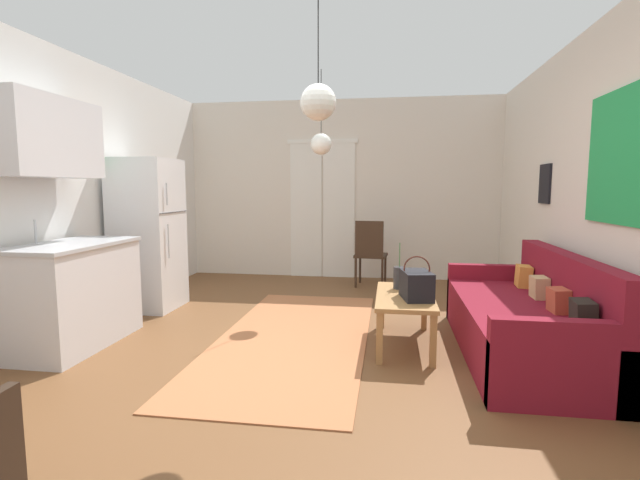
{
  "coord_description": "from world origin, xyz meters",
  "views": [
    {
      "loc": [
        0.74,
        -3.3,
        1.36
      ],
      "look_at": [
        0.04,
        1.23,
        0.83
      ],
      "focal_mm": 25.75,
      "sensor_mm": 36.0,
      "label": 1
    }
  ],
  "objects_px": {
    "coffee_table": "(405,301)",
    "bamboo_vase": "(399,278)",
    "couch": "(529,323)",
    "accent_chair": "(370,251)",
    "pendant_lamp_near": "(318,102)",
    "refrigerator": "(148,234)",
    "handbag": "(416,285)",
    "pendant_lamp_far": "(321,144)"
  },
  "relations": [
    {
      "from": "coffee_table",
      "to": "bamboo_vase",
      "type": "xyz_separation_m",
      "value": [
        -0.05,
        0.22,
        0.16
      ]
    },
    {
      "from": "couch",
      "to": "accent_chair",
      "type": "distance_m",
      "value": 2.78
    },
    {
      "from": "pendant_lamp_near",
      "to": "refrigerator",
      "type": "bearing_deg",
      "value": 142.61
    },
    {
      "from": "bamboo_vase",
      "to": "accent_chair",
      "type": "relative_size",
      "value": 0.46
    },
    {
      "from": "coffee_table",
      "to": "refrigerator",
      "type": "bearing_deg",
      "value": 163.5
    },
    {
      "from": "refrigerator",
      "to": "accent_chair",
      "type": "bearing_deg",
      "value": 31.39
    },
    {
      "from": "coffee_table",
      "to": "handbag",
      "type": "height_order",
      "value": "handbag"
    },
    {
      "from": "couch",
      "to": "handbag",
      "type": "distance_m",
      "value": 0.95
    },
    {
      "from": "couch",
      "to": "refrigerator",
      "type": "height_order",
      "value": "refrigerator"
    },
    {
      "from": "coffee_table",
      "to": "handbag",
      "type": "xyz_separation_m",
      "value": [
        0.09,
        -0.14,
        0.18
      ]
    },
    {
      "from": "couch",
      "to": "accent_chair",
      "type": "height_order",
      "value": "accent_chair"
    },
    {
      "from": "couch",
      "to": "pendant_lamp_far",
      "type": "xyz_separation_m",
      "value": [
        -1.9,
        1.33,
        1.57
      ]
    },
    {
      "from": "coffee_table",
      "to": "bamboo_vase",
      "type": "relative_size",
      "value": 2.43
    },
    {
      "from": "accent_chair",
      "to": "couch",
      "type": "bearing_deg",
      "value": 126.1
    },
    {
      "from": "bamboo_vase",
      "to": "refrigerator",
      "type": "xyz_separation_m",
      "value": [
        -2.76,
        0.61,
        0.29
      ]
    },
    {
      "from": "couch",
      "to": "bamboo_vase",
      "type": "bearing_deg",
      "value": 163.02
    },
    {
      "from": "bamboo_vase",
      "to": "accent_chair",
      "type": "distance_m",
      "value": 2.11
    },
    {
      "from": "couch",
      "to": "coffee_table",
      "type": "relative_size",
      "value": 2.05
    },
    {
      "from": "bamboo_vase",
      "to": "pendant_lamp_far",
      "type": "bearing_deg",
      "value": 130.55
    },
    {
      "from": "couch",
      "to": "pendant_lamp_near",
      "type": "relative_size",
      "value": 2.45
    },
    {
      "from": "refrigerator",
      "to": "pendant_lamp_far",
      "type": "relative_size",
      "value": 1.8
    },
    {
      "from": "bamboo_vase",
      "to": "handbag",
      "type": "bearing_deg",
      "value": -70.06
    },
    {
      "from": "bamboo_vase",
      "to": "pendant_lamp_near",
      "type": "bearing_deg",
      "value": -118.37
    },
    {
      "from": "pendant_lamp_near",
      "to": "coffee_table",
      "type": "bearing_deg",
      "value": 53.59
    },
    {
      "from": "couch",
      "to": "coffee_table",
      "type": "bearing_deg",
      "value": 174.62
    },
    {
      "from": "pendant_lamp_far",
      "to": "couch",
      "type": "bearing_deg",
      "value": -34.96
    },
    {
      "from": "refrigerator",
      "to": "pendant_lamp_far",
      "type": "bearing_deg",
      "value": 12.05
    },
    {
      "from": "couch",
      "to": "pendant_lamp_near",
      "type": "distance_m",
      "value": 2.42
    },
    {
      "from": "coffee_table",
      "to": "accent_chair",
      "type": "xyz_separation_m",
      "value": [
        -0.4,
        2.3,
        0.12
      ]
    },
    {
      "from": "pendant_lamp_near",
      "to": "pendant_lamp_far",
      "type": "xyz_separation_m",
      "value": [
        -0.29,
        2.08,
        -0.08
      ]
    },
    {
      "from": "bamboo_vase",
      "to": "refrigerator",
      "type": "relative_size",
      "value": 0.25
    },
    {
      "from": "bamboo_vase",
      "to": "couch",
      "type": "bearing_deg",
      "value": -16.98
    },
    {
      "from": "handbag",
      "to": "coffee_table",
      "type": "bearing_deg",
      "value": 121.48
    },
    {
      "from": "accent_chair",
      "to": "bamboo_vase",
      "type": "bearing_deg",
      "value": 105.63
    },
    {
      "from": "coffee_table",
      "to": "bamboo_vase",
      "type": "height_order",
      "value": "bamboo_vase"
    },
    {
      "from": "bamboo_vase",
      "to": "refrigerator",
      "type": "bearing_deg",
      "value": 167.57
    },
    {
      "from": "couch",
      "to": "pendant_lamp_near",
      "type": "height_order",
      "value": "pendant_lamp_near"
    },
    {
      "from": "handbag",
      "to": "refrigerator",
      "type": "bearing_deg",
      "value": 161.42
    },
    {
      "from": "refrigerator",
      "to": "coffee_table",
      "type": "bearing_deg",
      "value": -16.5
    },
    {
      "from": "accent_chair",
      "to": "pendant_lamp_far",
      "type": "bearing_deg",
      "value": 70.23
    },
    {
      "from": "coffee_table",
      "to": "accent_chair",
      "type": "distance_m",
      "value": 2.34
    },
    {
      "from": "handbag",
      "to": "pendant_lamp_far",
      "type": "distance_m",
      "value": 2.13
    }
  ]
}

